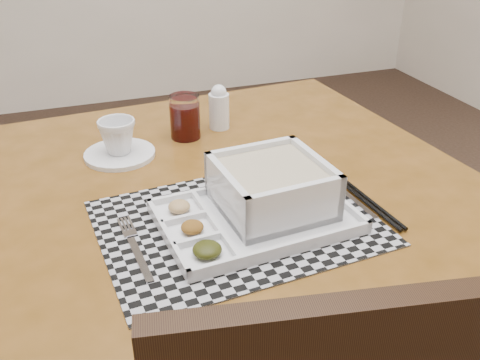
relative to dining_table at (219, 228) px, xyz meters
name	(u,v)px	position (x,y,z in m)	size (l,w,h in m)	color
dining_table	(219,228)	(0.00, 0.00, 0.00)	(1.10, 1.10, 0.77)	#4F330E
placemat	(237,223)	(0.00, -0.11, 0.08)	(0.46, 0.35, 0.00)	#97979E
serving_tray	(266,197)	(0.05, -0.10, 0.12)	(0.34, 0.24, 0.09)	silver
fork	(135,246)	(-0.18, -0.12, 0.08)	(0.03, 0.19, 0.00)	silver
spoon	(334,183)	(0.22, -0.05, 0.08)	(0.04, 0.18, 0.01)	silver
chopsticks	(362,196)	(0.24, -0.11, 0.09)	(0.03, 0.24, 0.01)	black
saucer	(120,154)	(-0.15, 0.22, 0.08)	(0.15, 0.15, 0.01)	silver
cup	(118,136)	(-0.15, 0.22, 0.13)	(0.08, 0.08, 0.07)	silver
juice_glass	(185,118)	(0.01, 0.27, 0.13)	(0.07, 0.07, 0.10)	white
creamer_bottle	(219,108)	(0.10, 0.29, 0.13)	(0.05, 0.05, 0.11)	silver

